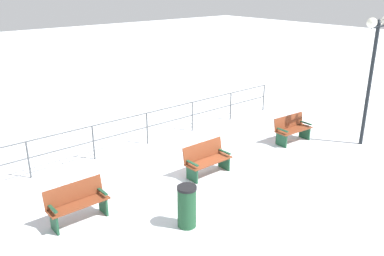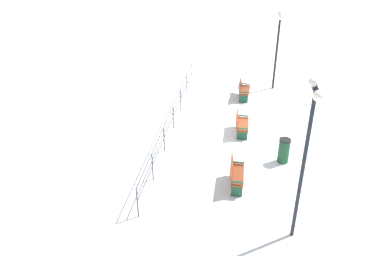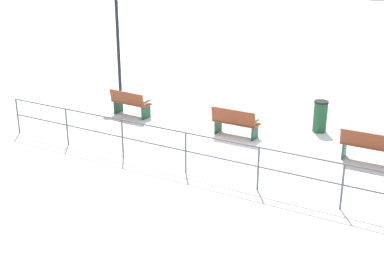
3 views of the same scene
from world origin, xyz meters
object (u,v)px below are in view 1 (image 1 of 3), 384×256
bench_nearest (77,202)px  lamppost_middle (374,53)px  bench_second (207,159)px  trash_bin (187,206)px  bench_third (292,129)px

bench_nearest → lamppost_middle: size_ratio=0.33×
bench_second → trash_bin: trash_bin is taller
lamppost_middle → bench_second: bearing=-106.8°
bench_second → trash_bin: bearing=-51.6°
lamppost_middle → trash_bin: 8.16m
bench_second → trash_bin: (1.70, -2.13, 0.04)m
bench_nearest → bench_second: size_ratio=0.98×
bench_third → lamppost_middle: bearing=48.6°
bench_nearest → trash_bin: size_ratio=1.41×
bench_nearest → bench_third: (0.11, 7.87, -0.02)m
bench_nearest → trash_bin: 2.54m
bench_nearest → bench_third: bench_nearest is taller
bench_third → trash_bin: (1.67, -6.07, 0.04)m
bench_nearest → lamppost_middle: lamppost_middle is taller
bench_nearest → bench_third: 7.87m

